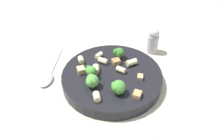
{
  "coord_description": "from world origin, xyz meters",
  "views": [
    {
      "loc": [
        -0.26,
        -0.33,
        0.39
      ],
      "look_at": [
        0.0,
        0.0,
        0.04
      ],
      "focal_mm": 35.0,
      "sensor_mm": 36.0,
      "label": 1
    }
  ],
  "objects_px": {
    "chicken_chunk_0": "(137,94)",
    "pepper_shaker": "(153,41)",
    "rigatoni_5": "(131,62)",
    "chicken_chunk_1": "(140,77)",
    "chicken_chunk_3": "(116,62)",
    "broccoli_floret_3": "(118,87)",
    "rigatoni_3": "(81,60)",
    "rigatoni_2": "(99,55)",
    "broccoli_floret_0": "(119,53)",
    "rigatoni_0": "(103,61)",
    "broccoli_floret_1": "(91,71)",
    "pasta_bowl": "(112,77)",
    "rigatoni_6": "(97,97)",
    "spoon": "(49,74)",
    "rigatoni_1": "(96,69)",
    "chicken_chunk_2": "(81,70)",
    "rigatoni_4": "(121,70)",
    "broccoli_floret_2": "(92,81)"
  },
  "relations": [
    {
      "from": "chicken_chunk_0",
      "to": "pepper_shaker",
      "type": "xyz_separation_m",
      "value": [
        0.19,
        0.13,
        0.0
      ]
    },
    {
      "from": "rigatoni_5",
      "to": "pepper_shaker",
      "type": "distance_m",
      "value": 0.13
    },
    {
      "from": "chicken_chunk_0",
      "to": "chicken_chunk_1",
      "type": "bearing_deg",
      "value": 39.35
    },
    {
      "from": "rigatoni_5",
      "to": "chicken_chunk_3",
      "type": "bearing_deg",
      "value": 132.48
    },
    {
      "from": "broccoli_floret_3",
      "to": "chicken_chunk_3",
      "type": "distance_m",
      "value": 0.11
    },
    {
      "from": "rigatoni_3",
      "to": "rigatoni_2",
      "type": "bearing_deg",
      "value": -13.81
    },
    {
      "from": "broccoli_floret_0",
      "to": "rigatoni_0",
      "type": "distance_m",
      "value": 0.05
    },
    {
      "from": "broccoli_floret_1",
      "to": "chicken_chunk_1",
      "type": "height_order",
      "value": "broccoli_floret_1"
    },
    {
      "from": "pasta_bowl",
      "to": "rigatoni_5",
      "type": "xyz_separation_m",
      "value": [
        0.06,
        -0.01,
        0.02
      ]
    },
    {
      "from": "broccoli_floret_1",
      "to": "rigatoni_6",
      "type": "xyz_separation_m",
      "value": [
        -0.03,
        -0.07,
        -0.01
      ]
    },
    {
      "from": "rigatoni_2",
      "to": "rigatoni_6",
      "type": "height_order",
      "value": "rigatoni_6"
    },
    {
      "from": "broccoli_floret_0",
      "to": "spoon",
      "type": "distance_m",
      "value": 0.2
    },
    {
      "from": "broccoli_floret_0",
      "to": "rigatoni_1",
      "type": "relative_size",
      "value": 1.25
    },
    {
      "from": "broccoli_floret_3",
      "to": "chicken_chunk_2",
      "type": "distance_m",
      "value": 0.12
    },
    {
      "from": "rigatoni_5",
      "to": "chicken_chunk_3",
      "type": "relative_size",
      "value": 1.37
    },
    {
      "from": "pasta_bowl",
      "to": "broccoli_floret_1",
      "type": "bearing_deg",
      "value": 159.63
    },
    {
      "from": "pasta_bowl",
      "to": "broccoli_floret_3",
      "type": "height_order",
      "value": "broccoli_floret_3"
    },
    {
      "from": "rigatoni_1",
      "to": "spoon",
      "type": "xyz_separation_m",
      "value": [
        -0.09,
        0.1,
        -0.03
      ]
    },
    {
      "from": "broccoli_floret_1",
      "to": "pepper_shaker",
      "type": "relative_size",
      "value": 0.42
    },
    {
      "from": "rigatoni_3",
      "to": "chicken_chunk_2",
      "type": "distance_m",
      "value": 0.04
    },
    {
      "from": "rigatoni_4",
      "to": "pepper_shaker",
      "type": "bearing_deg",
      "value": 14.04
    },
    {
      "from": "rigatoni_0",
      "to": "pepper_shaker",
      "type": "xyz_separation_m",
      "value": [
        0.17,
        -0.02,
        0.0
      ]
    },
    {
      "from": "pasta_bowl",
      "to": "chicken_chunk_0",
      "type": "bearing_deg",
      "value": -93.49
    },
    {
      "from": "broccoli_floret_3",
      "to": "rigatoni_3",
      "type": "bearing_deg",
      "value": 91.24
    },
    {
      "from": "rigatoni_5",
      "to": "chicken_chunk_1",
      "type": "relative_size",
      "value": 1.62
    },
    {
      "from": "rigatoni_3",
      "to": "chicken_chunk_2",
      "type": "xyz_separation_m",
      "value": [
        -0.02,
        -0.04,
        -0.0
      ]
    },
    {
      "from": "pasta_bowl",
      "to": "rigatoni_5",
      "type": "distance_m",
      "value": 0.06
    },
    {
      "from": "broccoli_floret_0",
      "to": "rigatoni_0",
      "type": "height_order",
      "value": "broccoli_floret_0"
    },
    {
      "from": "rigatoni_5",
      "to": "pepper_shaker",
      "type": "relative_size",
      "value": 0.34
    },
    {
      "from": "broccoli_floret_1",
      "to": "chicken_chunk_0",
      "type": "bearing_deg",
      "value": -69.04
    },
    {
      "from": "chicken_chunk_2",
      "to": "spoon",
      "type": "relative_size",
      "value": 0.14
    },
    {
      "from": "rigatoni_0",
      "to": "rigatoni_2",
      "type": "relative_size",
      "value": 1.09
    },
    {
      "from": "rigatoni_3",
      "to": "chicken_chunk_0",
      "type": "relative_size",
      "value": 1.03
    },
    {
      "from": "broccoli_floret_2",
      "to": "pepper_shaker",
      "type": "distance_m",
      "value": 0.25
    },
    {
      "from": "broccoli_floret_2",
      "to": "chicken_chunk_3",
      "type": "xyz_separation_m",
      "value": [
        0.1,
        0.03,
        -0.01
      ]
    },
    {
      "from": "rigatoni_1",
      "to": "pepper_shaker",
      "type": "xyz_separation_m",
      "value": [
        0.21,
        0.0,
        0.0
      ]
    },
    {
      "from": "broccoli_floret_3",
      "to": "rigatoni_3",
      "type": "relative_size",
      "value": 1.69
    },
    {
      "from": "broccoli_floret_1",
      "to": "broccoli_floret_3",
      "type": "distance_m",
      "value": 0.08
    },
    {
      "from": "broccoli_floret_0",
      "to": "chicken_chunk_3",
      "type": "relative_size",
      "value": 1.53
    },
    {
      "from": "broccoli_floret_3",
      "to": "spoon",
      "type": "height_order",
      "value": "broccoli_floret_3"
    },
    {
      "from": "pasta_bowl",
      "to": "broccoli_floret_3",
      "type": "xyz_separation_m",
      "value": [
        -0.03,
        -0.06,
        0.03
      ]
    },
    {
      "from": "rigatoni_0",
      "to": "chicken_chunk_2",
      "type": "xyz_separation_m",
      "value": [
        -0.07,
        0.0,
        0.0
      ]
    },
    {
      "from": "chicken_chunk_0",
      "to": "pasta_bowl",
      "type": "bearing_deg",
      "value": 86.51
    },
    {
      "from": "broccoli_floret_3",
      "to": "rigatoni_4",
      "type": "distance_m",
      "value": 0.08
    },
    {
      "from": "rigatoni_2",
      "to": "spoon",
      "type": "xyz_separation_m",
      "value": [
        -0.13,
        0.05,
        -0.03
      ]
    },
    {
      "from": "broccoli_floret_2",
      "to": "chicken_chunk_3",
      "type": "height_order",
      "value": "broccoli_floret_2"
    },
    {
      "from": "rigatoni_1",
      "to": "spoon",
      "type": "height_order",
      "value": "rigatoni_1"
    },
    {
      "from": "chicken_chunk_3",
      "to": "pepper_shaker",
      "type": "bearing_deg",
      "value": 2.12
    },
    {
      "from": "rigatoni_4",
      "to": "pepper_shaker",
      "type": "distance_m",
      "value": 0.17
    },
    {
      "from": "rigatoni_6",
      "to": "spoon",
      "type": "height_order",
      "value": "rigatoni_6"
    }
  ]
}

